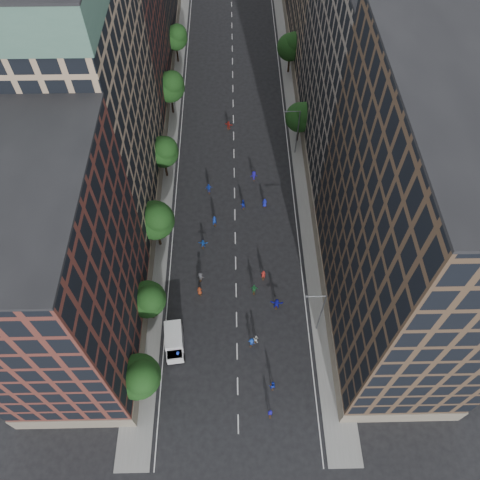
{
  "coord_description": "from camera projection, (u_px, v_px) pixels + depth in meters",
  "views": [
    {
      "loc": [
        -0.06,
        -14.08,
        57.52
      ],
      "look_at": [
        0.68,
        25.2,
        2.0
      ],
      "focal_mm": 35.0,
      "sensor_mm": 36.0,
      "label": 1
    }
  ],
  "objects": [
    {
      "name": "bldg_left_c",
      "position": [
        117.0,
        37.0,
        76.95
      ],
      "size": [
        14.0,
        20.0,
        28.0
      ],
      "primitive_type": "cube",
      "color": "#542620",
      "rests_on": "ground"
    },
    {
      "name": "ground",
      "position": [
        234.0,
        175.0,
        78.19
      ],
      "size": [
        240.0,
        240.0,
        0.0
      ],
      "primitive_type": "plane",
      "color": "black",
      "rests_on": "ground"
    },
    {
      "name": "cargo_van",
      "position": [
        174.0,
        341.0,
        59.6
      ],
      "size": [
        2.85,
        5.19,
        2.65
      ],
      "rotation": [
        0.0,
        0.0,
        0.11
      ],
      "color": "white",
      "rests_on": "ground"
    },
    {
      "name": "skater_10",
      "position": [
        254.0,
        289.0,
        64.5
      ],
      "size": [
        1.17,
        0.59,
        1.91
      ],
      "primitive_type": "imported",
      "rotation": [
        0.0,
        0.0,
        3.02
      ],
      "color": "#1D6332",
      "rests_on": "ground"
    },
    {
      "name": "sidewalk_left",
      "position": [
        166.0,
        144.0,
        82.33
      ],
      "size": [
        4.0,
        105.0,
        0.15
      ],
      "primitive_type": "cube",
      "color": "slate",
      "rests_on": "ground"
    },
    {
      "name": "skater_2",
      "position": [
        272.0,
        385.0,
        56.91
      ],
      "size": [
        0.95,
        0.82,
        1.68
      ],
      "primitive_type": "imported",
      "rotation": [
        0.0,
        0.0,
        3.39
      ],
      "color": "#1327A2",
      "rests_on": "ground"
    },
    {
      "name": "streetlamp_far",
      "position": [
        296.0,
        130.0,
        76.97
      ],
      "size": [
        2.64,
        0.22,
        9.06
      ],
      "color": "#595B60",
      "rests_on": "ground"
    },
    {
      "name": "bldg_right_b",
      "position": [
        365.0,
        73.0,
        67.24
      ],
      "size": [
        14.0,
        28.0,
        33.0
      ],
      "primitive_type": "cube",
      "color": "#6F655C",
      "rests_on": "ground"
    },
    {
      "name": "bldg_left_a",
      "position": [
        55.0,
        282.0,
        48.99
      ],
      "size": [
        14.0,
        22.0,
        30.0
      ],
      "primitive_type": "cube",
      "color": "#542620",
      "rests_on": "ground"
    },
    {
      "name": "skater_14",
      "position": [
        243.0,
        204.0,
        73.4
      ],
      "size": [
        0.99,
        0.87,
        1.74
      ],
      "primitive_type": "imported",
      "rotation": [
        0.0,
        0.0,
        3.43
      ],
      "color": "#1324A1",
      "rests_on": "ground"
    },
    {
      "name": "skater_4",
      "position": [
        171.0,
        338.0,
        60.42
      ],
      "size": [
        1.01,
        0.48,
        1.68
      ],
      "primitive_type": "imported",
      "rotation": [
        0.0,
        0.0,
        3.21
      ],
      "color": "#131EA0",
      "rests_on": "ground"
    },
    {
      "name": "tree_left_1",
      "position": [
        148.0,
        299.0,
        58.44
      ],
      "size": [
        4.8,
        4.8,
        8.21
      ],
      "color": "black",
      "rests_on": "ground"
    },
    {
      "name": "skater_3",
      "position": [
        252.0,
        342.0,
        60.2
      ],
      "size": [
        1.14,
        0.92,
        1.53
      ],
      "primitive_type": "imported",
      "rotation": [
        0.0,
        0.0,
        2.72
      ],
      "color": "#143AA4",
      "rests_on": "ground"
    },
    {
      "name": "streetlamp_near",
      "position": [
        320.0,
        311.0,
        57.91
      ],
      "size": [
        2.64,
        0.22,
        9.06
      ],
      "color": "#595B60",
      "rests_on": "ground"
    },
    {
      "name": "tree_left_4",
      "position": [
        170.0,
        86.0,
        82.24
      ],
      "size": [
        5.4,
        5.4,
        9.08
      ],
      "color": "black",
      "rests_on": "ground"
    },
    {
      "name": "skater_9",
      "position": [
        201.0,
        277.0,
        65.81
      ],
      "size": [
        1.17,
        0.86,
        1.62
      ],
      "primitive_type": "imported",
      "rotation": [
        0.0,
        0.0,
        2.87
      ],
      "color": "#3C3D41",
      "rests_on": "ground"
    },
    {
      "name": "tree_right_b",
      "position": [
        292.0,
        46.0,
        89.53
      ],
      "size": [
        5.2,
        5.2,
        8.83
      ],
      "color": "black",
      "rests_on": "ground"
    },
    {
      "name": "tree_left_2",
      "position": [
        156.0,
        219.0,
        64.7
      ],
      "size": [
        5.6,
        5.6,
        9.45
      ],
      "color": "black",
      "rests_on": "ground"
    },
    {
      "name": "skater_12",
      "position": [
        265.0,
        203.0,
        73.61
      ],
      "size": [
        0.83,
        0.57,
        1.62
      ],
      "primitive_type": "imported",
      "rotation": [
        0.0,
        0.0,
        3.22
      ],
      "color": "#151DAE",
      "rests_on": "ground"
    },
    {
      "name": "skater_17",
      "position": [
        228.0,
        125.0,
        84.06
      ],
      "size": [
        1.6,
        0.95,
        1.65
      ],
      "primitive_type": "imported",
      "rotation": [
        0.0,
        0.0,
        2.82
      ],
      "color": "maroon",
      "rests_on": "ground"
    },
    {
      "name": "skater_15",
      "position": [
        254.0,
        176.0,
        76.86
      ],
      "size": [
        1.22,
        0.81,
        1.77
      ],
      "primitive_type": "imported",
      "rotation": [
        0.0,
        0.0,
        3.28
      ],
      "color": "#1B139F",
      "rests_on": "ground"
    },
    {
      "name": "bldg_right_a",
      "position": [
        415.0,
        229.0,
        49.26
      ],
      "size": [
        14.0,
        30.0,
        36.0
      ],
      "primitive_type": "cube",
      "color": "#463425",
      "rests_on": "ground"
    },
    {
      "name": "sidewalk_right",
      "position": [
        302.0,
        142.0,
        82.59
      ],
      "size": [
        4.0,
        105.0,
        0.15
      ],
      "primitive_type": "cube",
      "color": "slate",
      "rests_on": "ground"
    },
    {
      "name": "skater_11",
      "position": [
        203.0,
        244.0,
        69.15
      ],
      "size": [
        1.42,
        0.54,
        1.5
      ],
      "primitive_type": "imported",
      "rotation": [
        0.0,
        0.0,
        3.07
      ],
      "color": "#164CB6",
      "rests_on": "ground"
    },
    {
      "name": "skater_1",
      "position": [
        270.0,
        413.0,
        55.03
      ],
      "size": [
        0.62,
        0.42,
        1.66
      ],
      "primitive_type": "imported",
      "rotation": [
        0.0,
        0.0,
        3.17
      ],
      "color": "#19139A",
      "rests_on": "ground"
    },
    {
      "name": "skater_16",
      "position": [
        209.0,
        188.0,
        75.22
      ],
      "size": [
        1.11,
        0.54,
        1.83
      ],
      "primitive_type": "imported",
      "rotation": [
        0.0,
        0.0,
        3.23
      ],
      "color": "#1636B2",
      "rests_on": "ground"
    },
    {
      "name": "skater_6",
      "position": [
        200.0,
        291.0,
        64.54
      ],
      "size": [
        0.91,
        0.76,
        1.58
      ],
      "primitive_type": "imported",
      "rotation": [
        0.0,
        0.0,
        3.53
      ],
      "color": "maroon",
      "rests_on": "ground"
    },
    {
      "name": "tree_left_0",
      "position": [
        139.0,
        377.0,
        52.33
      ],
      "size": [
        5.2,
        5.2,
        8.83
      ],
      "color": "black",
      "rests_on": "ground"
    },
    {
      "name": "bldg_left_b",
      "position": [
        89.0,
        115.0,
        61.22
      ],
      "size": [
        14.0,
        26.0,
        34.0
      ],
      "primitive_type": "cube",
      "color": "#967D62",
      "rests_on": "ground"
    },
    {
      "name": "skater_0",
      "position": [
        179.0,
        356.0,
        58.93
      ],
      "size": [
        1.11,
        0.92,
        1.94
      ],
      "primitive_type": "imported",
      "rotation": [
        0.0,
        0.0,
        2.77
      ],
      "color": "#1630B8",
      "rests_on": "ground"
    },
    {
      "name": "skater_7",
      "position": [
        263.0,
        275.0,
        65.92
      ],
      "size": [
        0.66,
        0.45,
        1.77
      ],
      "primitive_type": "imported",
      "rotation": [
        0.0,
        0.0,
        3.1
      ],
      "color": "#AF231D",
      "rests_on": "ground"
    },
    {
      "name": "tree_left_3",
      "position": [
        164.0,
        151.0,
        73.24
      ],
      "size": [
        5.0,
        5.0,
        8.58
      ],
      "color": "black",
      "rests_on": "ground"
    },
    {
      "name": "tree_left_5",
      "position": [
        176.0,
        37.0,
        91.83
      ],
      "size": [
        4.8,
        4.8,
        8.33
      ],
      "color": "black",
      "rests_on": "ground"
    },
    {
      "name": "skater_8",
      "position": [
        256.0,
        339.0,
        60.45
      ],
      "size": [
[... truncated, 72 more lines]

